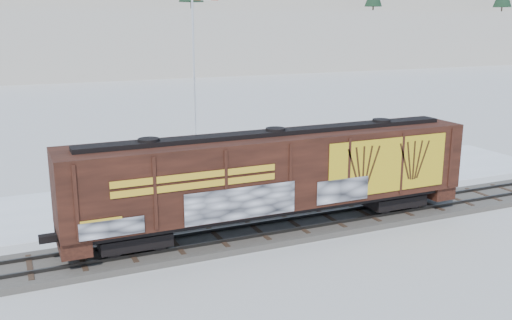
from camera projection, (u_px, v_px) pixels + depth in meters
name	position (u px, v px, depth m)	size (l,w,h in m)	color
ground	(331.00, 224.00, 28.35)	(500.00, 500.00, 0.00)	white
rail_track	(331.00, 221.00, 28.31)	(50.00, 3.40, 0.43)	#59544C
parking_strip	(267.00, 185.00, 34.99)	(40.00, 8.00, 0.03)	white
hillside	(52.00, 4.00, 148.91)	(360.00, 110.00, 93.00)	white
hopper_railcar	(275.00, 173.00, 26.40)	(19.51, 3.06, 4.56)	black
flagpole	(196.00, 99.00, 39.22)	(2.30, 0.90, 12.39)	silver
car_silver	(147.00, 188.00, 31.57)	(1.95, 4.85, 1.65)	silver
car_white	(292.00, 170.00, 35.63)	(1.61, 4.63, 1.52)	silver
car_dark	(380.00, 161.00, 37.91)	(2.09, 5.14, 1.49)	#21242A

